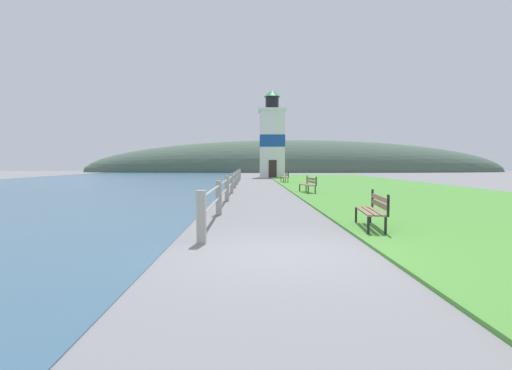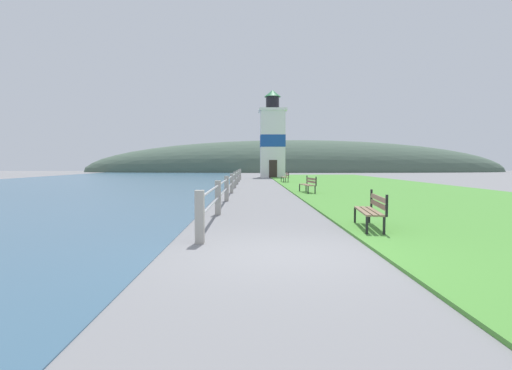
% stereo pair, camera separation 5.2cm
% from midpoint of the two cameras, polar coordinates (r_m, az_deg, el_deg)
% --- Properties ---
extents(ground_plane, '(160.00, 160.00, 0.00)m').
position_cam_midpoint_polar(ground_plane, '(7.24, 3.90, -9.86)').
color(ground_plane, slate).
extents(grass_verge, '(12.00, 57.80, 0.06)m').
position_cam_midpoint_polar(grass_verge, '(27.62, 16.57, -0.33)').
color(grass_verge, '#4C8E38').
rests_on(grass_verge, ground_plane).
extents(water_strip, '(24.00, 92.48, 0.01)m').
position_cam_midpoint_polar(water_strip, '(29.65, -28.22, -0.38)').
color(water_strip, '#385B75').
rests_on(water_strip, ground_plane).
extents(seawall_railing, '(0.18, 31.93, 1.08)m').
position_cam_midpoint_polar(seawall_railing, '(23.95, -3.32, 0.72)').
color(seawall_railing, '#A8A399').
rests_on(seawall_railing, ground_plane).
extents(park_bench_near, '(0.67, 1.87, 0.94)m').
position_cam_midpoint_polar(park_bench_near, '(10.06, 16.28, -3.21)').
color(park_bench_near, '#846B51').
rests_on(park_bench_near, ground_plane).
extents(park_bench_midway, '(0.69, 1.93, 0.94)m').
position_cam_midpoint_polar(park_bench_midway, '(21.63, 7.48, 0.21)').
color(park_bench_midway, '#846B51').
rests_on(park_bench_midway, ground_plane).
extents(park_bench_far, '(0.54, 1.75, 0.94)m').
position_cam_midpoint_polar(park_bench_far, '(33.59, 4.18, 1.25)').
color(park_bench_far, '#846B51').
rests_on(park_bench_far, ground_plane).
extents(lighthouse, '(3.18, 3.18, 10.02)m').
position_cam_midpoint_polar(lighthouse, '(46.29, 2.27, 6.52)').
color(lighthouse, white).
rests_on(lighthouse, ground_plane).
extents(distant_hillside, '(80.00, 16.00, 12.00)m').
position_cam_midpoint_polar(distant_hillside, '(76.07, 5.58, 1.87)').
color(distant_hillside, '#475B4C').
rests_on(distant_hillside, ground_plane).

